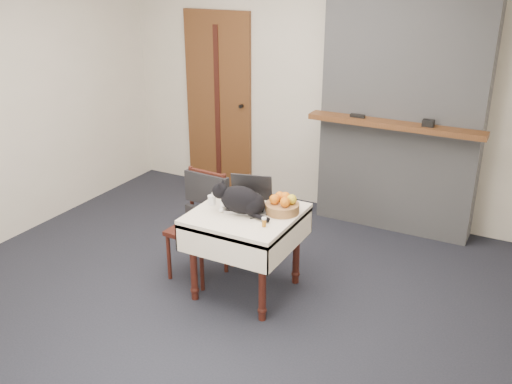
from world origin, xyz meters
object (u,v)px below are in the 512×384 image
(fruit_basket, at_px, (283,205))
(laptop, at_px, (249,199))
(cat, at_px, (242,200))
(chair, at_px, (203,210))
(cream_jar, at_px, (212,200))
(door, at_px, (219,102))
(side_table, at_px, (246,225))
(pill_bottle, at_px, (264,222))

(fruit_basket, bearing_deg, laptop, -175.64)
(laptop, distance_m, fruit_basket, 0.28)
(fruit_basket, bearing_deg, cat, -149.42)
(chair, bearing_deg, cream_jar, -29.88)
(door, height_order, cat, door)
(side_table, distance_m, cream_jar, 0.34)
(side_table, xyz_separation_m, cream_jar, (-0.31, 0.00, 0.15))
(cat, relative_size, chair, 0.57)
(door, distance_m, side_table, 2.41)
(fruit_basket, distance_m, chair, 0.75)
(laptop, relative_size, chair, 0.43)
(laptop, xyz_separation_m, pill_bottle, (0.27, -0.27, -0.02))
(laptop, relative_size, cream_jar, 5.35)
(pill_bottle, bearing_deg, laptop, 134.92)
(cat, xyz_separation_m, chair, (-0.46, 0.14, -0.23))
(fruit_basket, relative_size, chair, 0.29)
(cat, bearing_deg, fruit_basket, 22.53)
(cream_jar, xyz_separation_m, fruit_basket, (0.56, 0.12, 0.02))
(door, xyz_separation_m, pill_bottle, (1.65, -2.07, -0.26))
(door, distance_m, cream_jar, 2.22)
(side_table, height_order, pill_bottle, pill_bottle)
(laptop, height_order, cream_jar, laptop)
(side_table, distance_m, pill_bottle, 0.33)
(cream_jar, height_order, chair, chair)
(side_table, height_order, cream_jar, cream_jar)
(door, height_order, pill_bottle, door)
(side_table, bearing_deg, cat, -118.10)
(laptop, relative_size, cat, 0.76)
(side_table, relative_size, laptop, 2.01)
(side_table, height_order, chair, chair)
(side_table, distance_m, cat, 0.22)
(pill_bottle, bearing_deg, cat, 153.17)
(laptop, bearing_deg, pill_bottle, -60.76)
(side_table, height_order, laptop, laptop)
(laptop, height_order, cat, cat)
(laptop, distance_m, chair, 0.48)
(cream_jar, distance_m, pill_bottle, 0.58)
(fruit_basket, bearing_deg, side_table, -153.53)
(pill_bottle, relative_size, chair, 0.08)
(cream_jar, relative_size, pill_bottle, 1.00)
(side_table, relative_size, cream_jar, 10.73)
(cat, distance_m, fruit_basket, 0.32)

